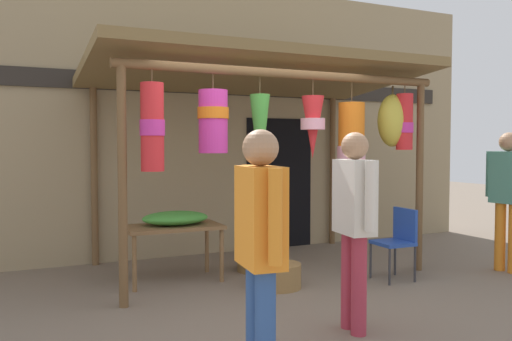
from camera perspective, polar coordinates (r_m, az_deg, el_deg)
name	(u,v)px	position (r m, az deg, el deg)	size (l,w,h in m)	color
ground_plane	(276,296)	(5.70, 2.14, -13.40)	(30.00, 30.00, 0.00)	#756656
shop_facade	(201,119)	(7.77, -6.04, 5.56)	(9.50, 0.29, 3.95)	#9E8966
market_stall_canopy	(266,92)	(6.60, 1.10, 8.55)	(4.20, 2.51, 2.67)	brown
display_table	(173,232)	(6.22, -8.98, -6.62)	(1.11, 0.62, 0.66)	brown
flower_heap_on_table	(177,218)	(6.24, -8.58, -5.10)	(0.78, 0.54, 0.16)	green
folding_chair	(398,237)	(6.46, 15.15, -7.00)	(0.41, 0.41, 0.84)	#2347A8
wicker_basket_by_table	(254,259)	(6.71, -0.19, -9.62)	(0.43, 0.43, 0.30)	brown
wicker_basket_spare	(278,276)	(5.97, 2.37, -11.33)	(0.52, 0.52, 0.27)	olive
vendor_in_orange	(354,214)	(4.52, 10.62, -4.68)	(0.26, 0.59, 1.70)	#B23347
customer_foreground	(508,189)	(7.27, 25.67, -1.84)	(0.28, 0.59, 1.75)	orange
shopper_by_bananas	(260,240)	(3.30, 0.49, -7.53)	(0.26, 0.59, 1.68)	#2D5193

